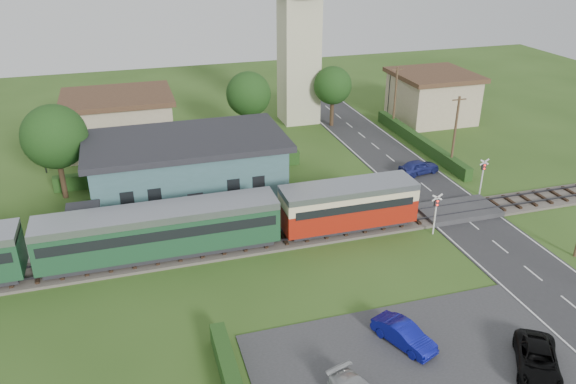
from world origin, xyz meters
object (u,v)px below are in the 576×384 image
object	(u,v)px
pedestrian_near	(272,207)
crossing_signal_near	(436,208)
equipment_hut	(85,224)
pedestrian_far	(144,223)
station_building	(188,168)
car_park_blue	(404,334)
crossing_signal_far	(483,172)
car_park_dark	(538,360)
house_west	(120,121)
church_tower	(299,31)
house_east	(432,96)
car_on_road	(419,167)
train	(111,237)

from	to	relation	value
pedestrian_near	crossing_signal_near	bearing A→B (deg)	134.90
equipment_hut	pedestrian_far	size ratio (longest dim) A/B	1.49
station_building	car_park_blue	size ratio (longest dim) A/B	4.26
crossing_signal_far	car_park_dark	distance (m)	21.15
station_building	house_west	distance (m)	14.87
pedestrian_far	pedestrian_near	bearing A→B (deg)	-85.20
station_building	pedestrian_far	xyz separation A→B (m)	(-4.01, -5.97, -1.39)
car_park_blue	crossing_signal_near	bearing A→B (deg)	30.21
church_tower	pedestrian_near	bearing A→B (deg)	-112.19
church_tower	car_park_dark	xyz separation A→B (m)	(-0.79, -42.50, -9.53)
car_park_dark	pedestrian_far	distance (m)	26.71
car_park_dark	pedestrian_near	xyz separation A→B (m)	(-8.77, 19.07, 0.69)
church_tower	house_west	world-z (taller)	church_tower
pedestrian_near	pedestrian_far	xyz separation A→B (m)	(-9.45, 0.46, -0.08)
church_tower	house_east	size ratio (longest dim) A/B	2.00
car_park_blue	car_park_dark	world-z (taller)	car_park_blue
equipment_hut	car_park_blue	distance (m)	23.06
house_west	car_on_road	xyz separation A→B (m)	(25.76, -15.17, -2.08)
station_building	car_on_road	xyz separation A→B (m)	(20.76, -1.16, -1.98)
house_west	pedestrian_far	bearing A→B (deg)	-87.17
church_tower	car_park_dark	bearing A→B (deg)	-91.06
crossing_signal_far	car_park_dark	bearing A→B (deg)	-116.43
crossing_signal_far	car_on_road	xyz separation A→B (m)	(-2.84, 5.44, -1.43)
train	pedestrian_near	world-z (taller)	train
car_on_road	car_park_blue	world-z (taller)	car_on_road
train	pedestrian_near	xyz separation A→B (m)	(11.68, 2.57, -0.79)
house_west	car_park_dark	size ratio (longest dim) A/B	2.45
train	pedestrian_far	size ratio (longest dim) A/B	25.23
equipment_hut	pedestrian_far	world-z (taller)	equipment_hut
house_west	pedestrian_far	size ratio (longest dim) A/B	6.31
equipment_hut	crossing_signal_far	distance (m)	31.61
car_park_dark	pedestrian_far	bearing A→B (deg)	165.70
station_building	car_park_blue	xyz separation A→B (m)	(8.61, -21.76, -1.99)
station_building	crossing_signal_far	xyz separation A→B (m)	(23.60, -6.60, -0.55)
car_park_blue	pedestrian_near	distance (m)	15.67
house_west	house_east	bearing A→B (deg)	-1.64
crossing_signal_near	pedestrian_far	distance (m)	21.14
crossing_signal_far	car_on_road	bearing A→B (deg)	117.56
equipment_hut	car_park_dark	world-z (taller)	equipment_hut
car_park_blue	car_park_dark	xyz separation A→B (m)	(5.61, -3.74, -0.01)
house_east	car_park_dark	bearing A→B (deg)	-112.30
train	car_park_dark	size ratio (longest dim) A/B	9.81
house_east	car_park_blue	size ratio (longest dim) A/B	2.34
crossing_signal_near	crossing_signal_far	distance (m)	8.65
house_east	car_on_road	bearing A→B (deg)	-123.11
train	church_tower	world-z (taller)	church_tower
train	car_park_dark	distance (m)	26.32
train	pedestrian_far	xyz separation A→B (m)	(2.23, 3.02, -0.87)
church_tower	car_on_road	bearing A→B (deg)	-72.41
crossing_signal_near	pedestrian_near	bearing A→B (deg)	155.59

